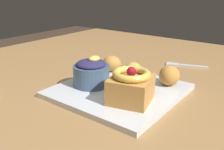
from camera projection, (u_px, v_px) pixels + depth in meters
name	position (u px, v px, depth m)	size (l,w,h in m)	color
dining_table	(65.00, 121.00, 0.63)	(1.46, 1.04, 0.73)	olive
front_plate	(119.00, 90.00, 0.59)	(0.27, 0.27, 0.01)	silver
cake_slice	(131.00, 86.00, 0.51)	(0.10, 0.10, 0.07)	#B77F3D
berry_ramekin	(91.00, 73.00, 0.59)	(0.09, 0.09, 0.07)	#3D5675
fritter_front	(169.00, 76.00, 0.60)	(0.05, 0.05, 0.05)	#BC7F38
fritter_middle	(112.00, 63.00, 0.69)	(0.05, 0.05, 0.04)	#BC7F38
fritter_back	(133.00, 71.00, 0.63)	(0.05, 0.04, 0.04)	gold
fork	(183.00, 65.00, 0.78)	(0.06, 0.12, 0.00)	silver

